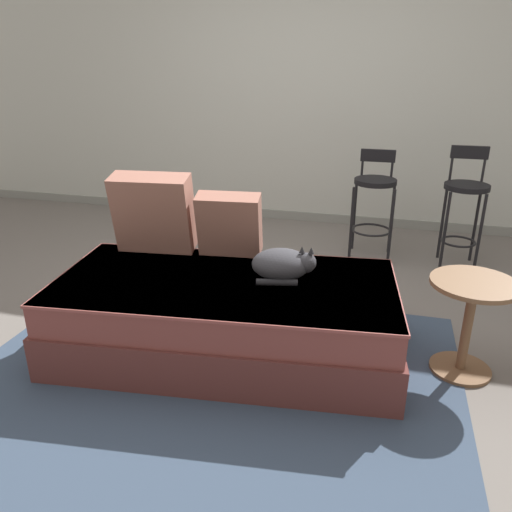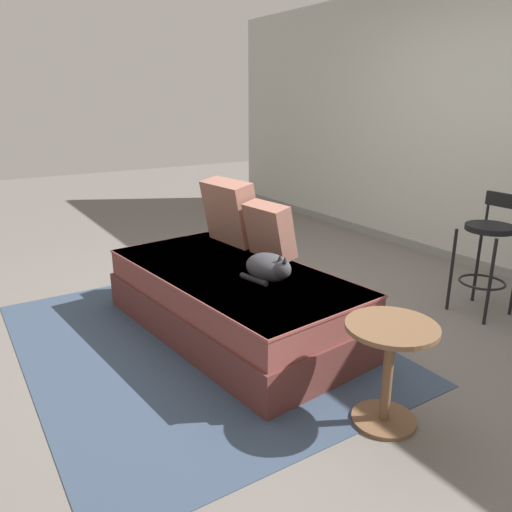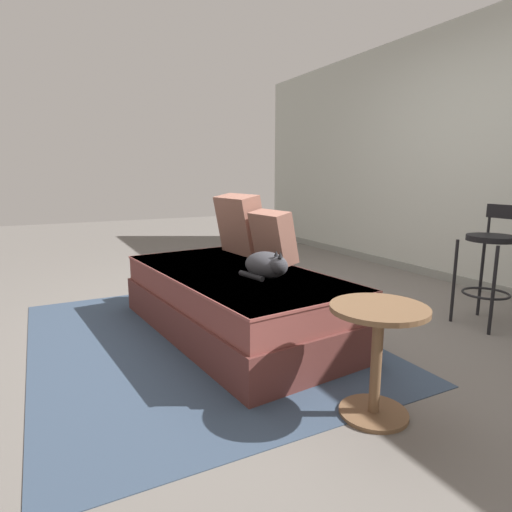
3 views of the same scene
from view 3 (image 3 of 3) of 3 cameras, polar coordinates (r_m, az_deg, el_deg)
The scene contains 10 objects.
ground_plane at distance 3.29m, azimuth 3.50°, elevation -8.83°, with size 16.00×16.00×0.00m, color #66605B.
wall_back_panel at distance 4.67m, azimuth 28.77°, elevation 11.92°, with size 8.00×0.10×2.60m, color #B7BCB2.
wall_baseboard_trim at distance 4.74m, azimuth 27.01°, elevation -3.28°, with size 8.00×0.02×0.09m, color gray.
area_rug at distance 3.01m, azimuth -8.24°, elevation -10.74°, with size 2.59×2.04×0.01m, color #334256.
couch at distance 3.04m, azimuth -2.98°, elevation -5.97°, with size 1.97×1.13×0.45m.
throw_pillow_corner at distance 3.57m, azimuth -2.14°, elevation 4.26°, with size 0.50×0.30×0.50m.
throw_pillow_middle at distance 3.19m, azimuth 2.25°, elevation 2.54°, with size 0.40×0.25×0.40m.
cat at distance 2.75m, azimuth 1.49°, elevation -1.23°, with size 0.37×0.30×0.20m.
bar_stool_near_window at distance 3.56m, azimuth 28.85°, elevation 0.11°, with size 0.34×0.34×0.89m.
side_table at distance 2.05m, azimuth 15.85°, elevation -11.37°, with size 0.44×0.44×0.53m.
Camera 3 is at (2.66, -1.59, 1.11)m, focal length 30.00 mm.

